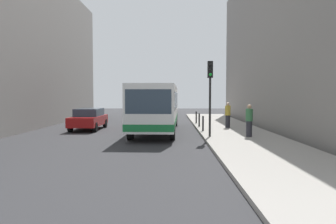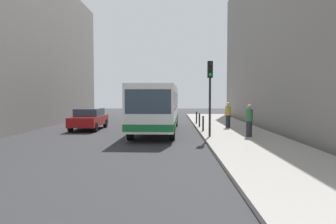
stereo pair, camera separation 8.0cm
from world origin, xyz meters
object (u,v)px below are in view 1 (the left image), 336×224
at_px(car_beside_bus, 89,118).
at_px(pedestrian_mid_sidewalk, 228,115).
at_px(bus, 157,106).
at_px(bollard_mid, 199,120).
at_px(bollard_far, 196,117).
at_px(bollard_near, 203,123).
at_px(traffic_light, 210,84).
at_px(pedestrian_near_signal, 249,121).

height_order(car_beside_bus, pedestrian_mid_sidewalk, pedestrian_mid_sidewalk).
height_order(bus, bollard_mid, bus).
bearing_deg(bollard_mid, car_beside_bus, -174.77).
relative_size(car_beside_bus, bollard_far, 4.64).
bearing_deg(bollard_near, traffic_light, -87.94).
height_order(bollard_near, pedestrian_mid_sidewalk, pedestrian_mid_sidewalk).
height_order(traffic_light, bollard_far, traffic_light).
distance_m(bollard_mid, bollard_far, 2.81).
bearing_deg(traffic_light, bollard_near, 92.06).
bearing_deg(pedestrian_mid_sidewalk, bollard_mid, 111.19).
bearing_deg(bollard_mid, traffic_light, -88.98).
bearing_deg(bollard_far, bollard_mid, -90.00).
distance_m(traffic_light, bollard_far, 8.73).
distance_m(bollard_near, bollard_mid, 2.81).
relative_size(bus, bollard_near, 11.68).
bearing_deg(bollard_far, bollard_near, -90.00).
distance_m(bus, bollard_far, 5.68).
relative_size(car_beside_bus, bollard_mid, 4.64).
bearing_deg(bus, pedestrian_mid_sidewalk, -164.73).
xyz_separation_m(traffic_light, bollard_far, (-0.10, 8.40, -2.38)).
bearing_deg(bollard_near, bus, 163.19).
bearing_deg(bollard_near, car_beside_bus, 164.94).
xyz_separation_m(traffic_light, bollard_mid, (-0.10, 5.59, -2.38)).
bearing_deg(pedestrian_near_signal, bollard_near, 3.90).
bearing_deg(bollard_far, car_beside_bus, -155.67).
xyz_separation_m(bollard_mid, pedestrian_mid_sidewalk, (1.92, -0.76, 0.41)).
relative_size(bollard_mid, pedestrian_mid_sidewalk, 0.54).
xyz_separation_m(traffic_light, pedestrian_near_signal, (2.13, -0.04, -1.97)).
distance_m(bus, pedestrian_mid_sidewalk, 5.04).
bearing_deg(car_beside_bus, bollard_mid, -174.39).
bearing_deg(bollard_mid, pedestrian_mid_sidewalk, -21.71).
bearing_deg(bollard_near, bollard_far, 90.00).
xyz_separation_m(bus, bollard_near, (2.94, -0.89, -1.10)).
bearing_deg(pedestrian_near_signal, pedestrian_mid_sidewalk, -30.69).
bearing_deg(traffic_light, car_beside_bus, 148.26).
xyz_separation_m(bollard_mid, bollard_far, (0.00, 2.81, 0.00)).
distance_m(car_beside_bus, traffic_light, 9.54).
distance_m(car_beside_bus, bollard_near, 8.07).
distance_m(bollard_far, pedestrian_mid_sidewalk, 4.07).
xyz_separation_m(traffic_light, bollard_near, (-0.10, 2.79, -2.38)).
relative_size(bollard_mid, bollard_far, 1.00).
bearing_deg(car_beside_bus, bollard_near, 165.32).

